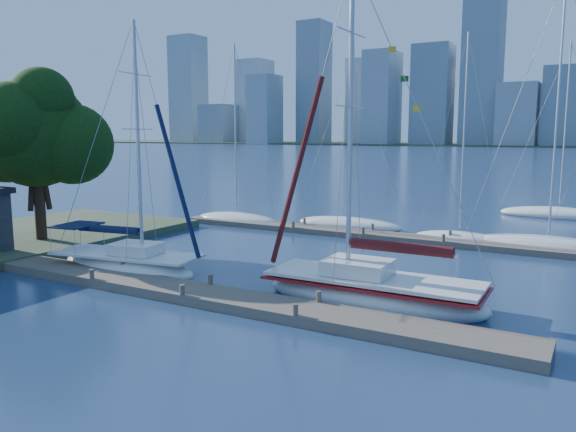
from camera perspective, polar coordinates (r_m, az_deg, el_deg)
The scene contains 12 objects.
ground at distance 23.07m, azimuth -9.22°, elevation -8.31°, with size 700.00×700.00×0.00m, color #172A4A.
near_dock at distance 23.02m, azimuth -9.23°, elevation -7.83°, with size 26.00×2.00×0.40m, color brown.
far_dock at distance 35.83m, azimuth 9.59°, elevation -2.02°, with size 30.00×1.80×0.36m, color brown.
shore at distance 37.46m, azimuth -26.97°, elevation -2.27°, with size 12.00×22.00×0.50m, color #38472D.
tree at distance 35.09m, azimuth -24.31°, elevation 7.88°, with size 8.02×7.29×10.16m.
sailboat_navy at distance 27.87m, azimuth -16.12°, elevation -3.58°, with size 8.20×3.75×12.13m.
sailboat_maroon at distance 22.23m, azimuth 8.57°, elevation -6.24°, with size 9.06×3.06×13.58m.
bg_boat_0 at distance 41.81m, azimuth -5.24°, elevation -0.32°, with size 7.09×2.94×13.26m.
bg_boat_1 at distance 39.84m, azimuth 6.18°, elevation -0.81°, with size 8.09×3.68×11.77m.
bg_boat_3 at distance 35.98m, azimuth 17.00°, elevation -2.12°, with size 5.85×3.55×12.73m.
bg_boat_4 at distance 35.29m, azimuth 24.92°, elevation -2.68°, with size 9.12×3.53×15.52m.
bg_boat_7 at distance 49.15m, azimuth 25.83°, elevation 0.19°, with size 9.10×5.30×13.87m.
Camera 1 is at (13.92, -17.18, 6.59)m, focal length 35.00 mm.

